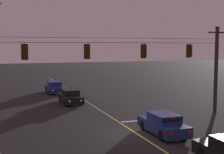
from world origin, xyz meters
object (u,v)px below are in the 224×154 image
(traffic_light_leftmost, at_px, (25,52))
(car_oncoming_lead, at_px, (71,97))
(car_oncoming_trailing, at_px, (54,88))
(traffic_light_left_inner, at_px, (88,51))
(traffic_light_centre, at_px, (144,51))
(car_waiting_near_lane, at_px, (163,124))
(traffic_light_right_inner, at_px, (190,51))

(traffic_light_leftmost, distance_m, car_oncoming_lead, 11.13)
(car_oncoming_trailing, bearing_deg, traffic_light_left_inner, -90.53)
(traffic_light_left_inner, relative_size, car_oncoming_trailing, 0.28)
(traffic_light_centre, distance_m, car_waiting_near_lane, 6.56)
(traffic_light_leftmost, relative_size, car_oncoming_trailing, 0.28)
(car_oncoming_lead, distance_m, car_oncoming_trailing, 7.64)
(traffic_light_centre, height_order, car_waiting_near_lane, traffic_light_centre)
(traffic_light_centre, bearing_deg, car_oncoming_lead, 115.04)
(car_oncoming_lead, relative_size, car_oncoming_trailing, 1.00)
(car_oncoming_trailing, bearing_deg, traffic_light_right_inner, -62.17)
(traffic_light_left_inner, relative_size, car_oncoming_lead, 0.28)
(car_oncoming_lead, xyz_separation_m, car_oncoming_trailing, (-0.39, 7.63, 0.00))
(car_oncoming_lead, bearing_deg, traffic_light_centre, -64.96)
(car_oncoming_lead, bearing_deg, traffic_light_left_inner, -93.51)
(traffic_light_right_inner, height_order, car_oncoming_lead, traffic_light_right_inner)
(traffic_light_left_inner, bearing_deg, car_waiting_near_lane, -48.85)
(traffic_light_centre, bearing_deg, car_oncoming_trailing, 105.26)
(traffic_light_leftmost, height_order, traffic_light_centre, same)
(traffic_light_centre, distance_m, traffic_light_right_inner, 4.17)
(traffic_light_left_inner, distance_m, traffic_light_centre, 4.61)
(traffic_light_right_inner, bearing_deg, traffic_light_centre, 180.00)
(car_oncoming_trailing, bearing_deg, traffic_light_leftmost, -105.80)
(traffic_light_right_inner, xyz_separation_m, car_waiting_near_lane, (-4.88, -4.48, -4.74))
(traffic_light_centre, xyz_separation_m, car_oncoming_trailing, (-4.46, 16.36, -4.74))
(car_waiting_near_lane, bearing_deg, car_oncoming_trailing, 100.23)
(traffic_light_right_inner, xyz_separation_m, car_oncoming_trailing, (-8.64, 16.36, -4.74))
(car_waiting_near_lane, height_order, car_oncoming_trailing, same)
(traffic_light_right_inner, bearing_deg, car_oncoming_lead, 133.39)
(traffic_light_left_inner, height_order, traffic_light_centre, same)
(traffic_light_left_inner, bearing_deg, traffic_light_centre, 0.00)
(traffic_light_left_inner, relative_size, traffic_light_right_inner, 1.00)
(traffic_light_leftmost, bearing_deg, traffic_light_left_inner, 0.00)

